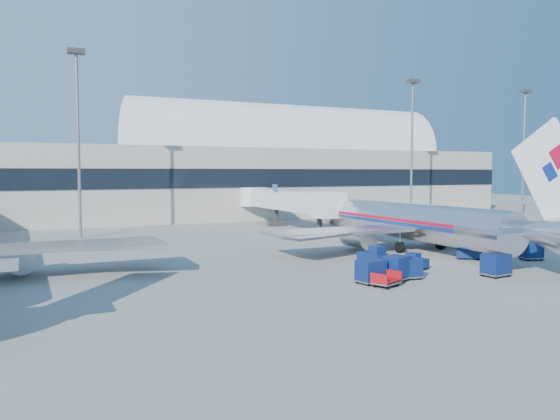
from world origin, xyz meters
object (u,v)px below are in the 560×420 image
jetbridge_near (283,200)px  barrier_mid (513,242)px  cart_train_c (371,271)px  cart_solo_near (496,265)px  airliner_main (415,222)px  mast_far_east (524,134)px  tug_lead (415,262)px  cart_open_red (386,282)px  mast_west (78,115)px  cart_train_b (396,268)px  cart_train_a (408,268)px  tug_left (373,256)px  tug_right (467,252)px  cart_solo_far (531,251)px  barrier_near (491,244)px  barrier_far (535,241)px  mast_east (412,129)px

jetbridge_near → barrier_mid: 32.09m
cart_train_c → cart_solo_near: size_ratio=1.00×
airliner_main → mast_far_east: bearing=29.5°
tug_lead → cart_open_red: tug_lead is taller
mast_west → cart_solo_near: bearing=-56.4°
mast_west → cart_solo_near: 49.54m
cart_train_b → jetbridge_near: bearing=54.3°
cart_train_a → tug_lead: bearing=48.7°
cart_train_a → jetbridge_near: bearing=84.1°
barrier_mid → tug_left: 20.53m
tug_left → cart_train_b: size_ratio=1.10×
tug_left → mast_far_east: bearing=-70.7°
mast_far_east → tug_right: mast_far_east is taller
tug_left → tug_right: bearing=-108.2°
tug_lead → cart_solo_far: cart_solo_far is taller
barrier_near → cart_solo_near: 16.47m
airliner_main → barrier_near: (8.00, -2.51, -2.48)m
barrier_far → jetbridge_near: bearing=120.5°
tug_lead → cart_train_b: size_ratio=0.99×
barrier_near → cart_solo_far: 7.60m
cart_solo_far → airliner_main: bearing=133.8°
barrier_mid → cart_solo_far: size_ratio=1.42×
mast_west → cart_open_red: bearing=-67.1°
mast_west → mast_east: size_ratio=1.00×
cart_train_a → cart_solo_far: size_ratio=0.92×
barrier_far → cart_solo_near: bearing=-147.6°
cart_train_a → cart_solo_near: 6.98m
barrier_far → tug_left: 23.80m
tug_right → cart_solo_far: size_ratio=1.10×
barrier_far → cart_train_b: 27.93m
cart_solo_far → cart_open_red: bearing=-153.9°
barrier_near → tug_left: bearing=-169.6°
mast_far_east → cart_train_c: mast_far_east is taller
mast_east → cart_train_a: size_ratio=11.63×
cart_train_b → cart_open_red: (-1.92, -1.43, -0.60)m
airliner_main → cart_open_red: size_ratio=15.96×
barrier_mid → cart_solo_far: bearing=-129.2°
airliner_main → barrier_mid: bearing=-12.5°
barrier_far → tug_lead: tug_lead is taller
mast_east → barrier_mid: 32.64m
mast_west → tug_lead: size_ratio=9.02×
mast_west → cart_train_a: bearing=-62.3°
mast_west → cart_train_b: size_ratio=8.96×
tug_right → cart_train_b: (-12.12, -5.32, 0.34)m
mast_far_east → barrier_near: bearing=-142.9°
cart_open_red → jetbridge_near: bearing=52.5°
barrier_far → cart_train_c: bearing=-161.1°
barrier_near → tug_lead: (-15.50, -6.89, 0.22)m
airliner_main → tug_lead: bearing=-128.6°
mast_east → mast_far_east: bearing=0.0°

